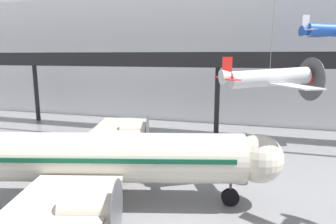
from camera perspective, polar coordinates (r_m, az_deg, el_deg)
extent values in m
cube|color=silver|center=(49.46, 10.68, 11.81)|extent=(140.00, 3.00, 23.96)
cube|color=black|center=(41.11, 9.37, 9.04)|extent=(110.00, 3.20, 0.90)
cube|color=black|center=(39.57, 9.13, 10.44)|extent=(110.00, 0.12, 1.10)
cylinder|color=black|center=(55.04, -23.77, 3.32)|extent=(0.70, 0.70, 9.33)
cylinder|color=black|center=(42.51, 9.32, 2.16)|extent=(0.70, 0.70, 9.33)
cylinder|color=beige|center=(22.86, -16.92, -8.20)|extent=(24.09, 9.62, 3.57)
sphere|color=beige|center=(22.53, 16.86, -8.48)|extent=(3.50, 3.50, 3.50)
cube|color=#0F4C33|center=(22.75, -16.96, -7.34)|extent=(22.50, 9.25, 0.32)
cube|color=beige|center=(31.63, -10.06, -4.16)|extent=(9.33, 16.26, 0.28)
cylinder|color=beige|center=(28.12, -8.06, -5.88)|extent=(3.14, 2.37, 1.71)
cylinder|color=#4C4C51|center=(27.91, -4.93, -5.94)|extent=(0.90, 3.16, 3.26)
cylinder|color=beige|center=(33.10, -6.59, -3.32)|extent=(3.14, 2.37, 1.71)
cylinder|color=#4C4C51|center=(32.92, -3.94, -3.35)|extent=(0.90, 3.16, 3.26)
cylinder|color=beige|center=(17.10, -15.03, -17.49)|extent=(3.14, 2.37, 1.71)
cylinder|color=#4C4C51|center=(16.76, -9.73, -17.89)|extent=(0.90, 3.16, 3.26)
cylinder|color=#4C4C51|center=(23.00, 11.82, -14.26)|extent=(0.20, 0.20, 1.21)
cylinder|color=black|center=(23.26, 11.76, -15.61)|extent=(1.35, 0.70, 1.30)
cylinder|color=#4C4C51|center=(26.16, -14.06, -11.20)|extent=(0.20, 0.20, 1.21)
cylinder|color=black|center=(26.39, -14.00, -12.43)|extent=(1.35, 0.70, 1.30)
cylinder|color=#4C4C51|center=(21.22, -18.30, -16.83)|extent=(0.20, 0.20, 1.21)
cylinder|color=black|center=(21.50, -18.20, -18.27)|extent=(1.35, 0.70, 1.30)
cylinder|color=#1E4CAD|center=(38.95, 29.34, 13.39)|extent=(6.58, 3.69, 1.57)
cone|color=#1E4CAD|center=(37.27, 25.19, 13.75)|extent=(2.08, 1.73, 1.20)
cube|color=white|center=(37.15, 24.76, 15.22)|extent=(0.76, 0.35, 1.62)
cube|color=white|center=(37.08, 24.66, 13.98)|extent=(2.04, 3.55, 0.06)
cylinder|color=silver|center=(24.66, 18.75, 6.21)|extent=(6.35, 4.23, 1.64)
cone|color=red|center=(26.53, 25.05, 5.70)|extent=(1.51, 1.56, 1.20)
cylinder|color=#4C4C51|center=(26.67, 25.46, 5.66)|extent=(1.67, 3.07, 3.46)
cone|color=silver|center=(23.22, 12.04, 6.67)|extent=(2.10, 1.84, 1.21)
cube|color=silver|center=(24.89, 19.48, 5.27)|extent=(5.96, 9.31, 0.10)
cube|color=red|center=(23.03, 11.20, 8.28)|extent=(0.72, 0.42, 1.60)
cube|color=red|center=(23.07, 11.13, 6.30)|extent=(2.32, 3.43, 0.06)
cylinder|color=slate|center=(24.78, 19.43, 17.07)|extent=(0.04, 0.04, 8.05)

